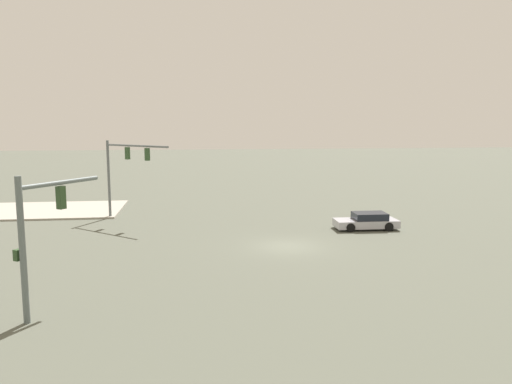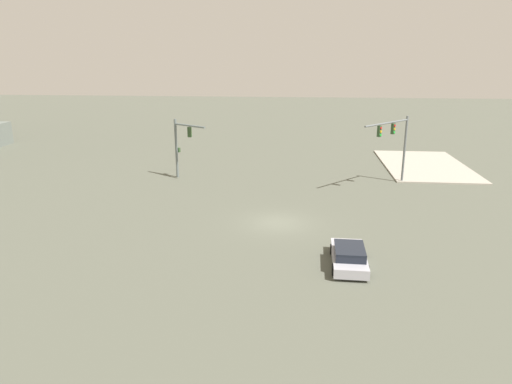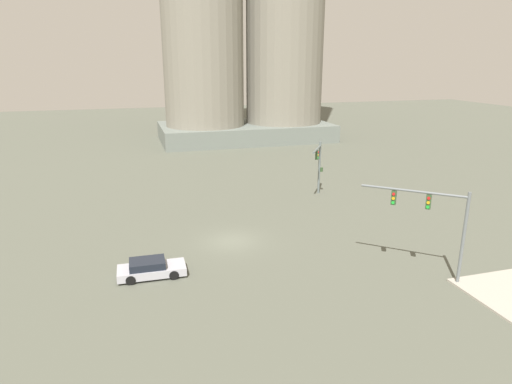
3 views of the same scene
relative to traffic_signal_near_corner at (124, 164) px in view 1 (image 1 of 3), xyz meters
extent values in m
plane|color=#535649|center=(-11.23, 9.94, -4.51)|extent=(221.89, 221.89, 0.00)
cube|color=#A59F91|center=(8.66, -5.06, -4.43)|extent=(15.36, 8.71, 0.15)
cylinder|color=slate|center=(1.38, -1.22, -1.36)|extent=(0.21, 0.21, 6.30)
cylinder|color=slate|center=(-1.12, 1.00, 1.44)|extent=(5.10, 4.55, 0.16)
cube|color=#2E4A29|center=(-0.36, 0.32, 0.84)|extent=(0.41, 0.41, 0.95)
cylinder|color=red|center=(-0.46, 0.20, 1.13)|extent=(0.19, 0.18, 0.20)
cylinder|color=orange|center=(-0.46, 0.20, 0.83)|extent=(0.19, 0.18, 0.20)
cylinder|color=green|center=(-0.46, 0.20, 0.53)|extent=(0.19, 0.18, 0.20)
cube|color=#2E4A29|center=(-1.99, 1.77, 0.84)|extent=(0.41, 0.41, 0.95)
cylinder|color=red|center=(-2.10, 1.65, 1.13)|extent=(0.19, 0.18, 0.20)
cylinder|color=orange|center=(-2.10, 1.65, 0.83)|extent=(0.19, 0.18, 0.20)
cylinder|color=green|center=(-2.10, 1.65, 0.53)|extent=(0.19, 0.18, 0.20)
cylinder|color=slate|center=(1.14, 20.64, -1.62)|extent=(0.25, 0.25, 5.78)
cylinder|color=slate|center=(0.02, 18.96, 0.80)|extent=(2.39, 3.46, 0.19)
cube|color=#2C4625|center=(0.04, 18.98, 0.18)|extent=(0.39, 0.41, 0.95)
cylinder|color=red|center=(0.17, 18.89, 0.48)|extent=(0.16, 0.20, 0.20)
cylinder|color=orange|center=(0.17, 18.89, 0.18)|extent=(0.16, 0.20, 0.20)
cylinder|color=green|center=(0.17, 18.89, -0.12)|extent=(0.16, 0.20, 0.20)
cube|color=#2C4625|center=(1.36, 20.49, -1.81)|extent=(0.37, 0.38, 0.44)
cube|color=#ADADB8|center=(-17.85, 5.54, -4.07)|extent=(4.57, 1.97, 0.55)
cube|color=black|center=(-18.13, 5.54, -3.55)|extent=(2.39, 1.70, 0.50)
cylinder|color=black|center=(-16.43, 6.39, -4.19)|extent=(0.64, 0.23, 0.64)
cylinder|color=black|center=(-16.47, 4.63, -4.19)|extent=(0.64, 0.23, 0.64)
cylinder|color=black|center=(-19.24, 6.44, -4.19)|extent=(0.64, 0.23, 0.64)
cylinder|color=black|center=(-19.28, 4.68, -4.19)|extent=(0.64, 0.23, 0.64)
camera|label=1|loc=(-5.41, 40.41, 3.31)|focal=35.43mm
camera|label=2|loc=(-42.75, 8.38, 6.95)|focal=32.60mm
camera|label=3|loc=(-18.79, -22.95, 9.64)|focal=31.36mm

